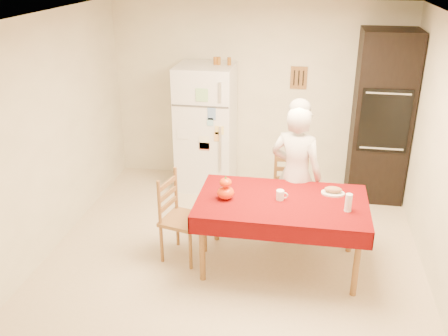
% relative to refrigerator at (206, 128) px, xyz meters
% --- Properties ---
extents(floor, '(4.50, 4.50, 0.00)m').
position_rel_refrigerator_xyz_m(floor, '(0.65, -1.88, -0.85)').
color(floor, '#CAB792').
rests_on(floor, ground).
extents(room_shell, '(4.02, 4.52, 2.51)m').
position_rel_refrigerator_xyz_m(room_shell, '(0.65, -1.88, 0.77)').
color(room_shell, '#F0E9CA').
rests_on(room_shell, ground).
extents(refrigerator, '(0.75, 0.74, 1.70)m').
position_rel_refrigerator_xyz_m(refrigerator, '(0.00, 0.00, 0.00)').
color(refrigerator, white).
rests_on(refrigerator, floor).
extents(oven_cabinet, '(0.70, 0.62, 2.20)m').
position_rel_refrigerator_xyz_m(oven_cabinet, '(2.28, 0.05, 0.25)').
color(oven_cabinet, black).
rests_on(oven_cabinet, floor).
extents(dining_table, '(1.70, 1.00, 0.76)m').
position_rel_refrigerator_xyz_m(dining_table, '(1.15, -1.83, -0.16)').
color(dining_table, brown).
rests_on(dining_table, floor).
extents(chair_far, '(0.43, 0.42, 0.95)m').
position_rel_refrigerator_xyz_m(chair_far, '(1.20, -1.04, -0.34)').
color(chair_far, brown).
rests_on(chair_far, floor).
extents(chair_left, '(0.49, 0.50, 0.95)m').
position_rel_refrigerator_xyz_m(chair_left, '(0.06, -1.83, -0.34)').
color(chair_left, brown).
rests_on(chair_left, floor).
extents(seated_woman, '(0.67, 0.54, 1.60)m').
position_rel_refrigerator_xyz_m(seated_woman, '(1.26, -1.27, -0.05)').
color(seated_woman, silver).
rests_on(seated_woman, floor).
extents(coffee_mug, '(0.08, 0.08, 0.10)m').
position_rel_refrigerator_xyz_m(coffee_mug, '(1.13, -1.81, -0.04)').
color(coffee_mug, white).
rests_on(coffee_mug, dining_table).
extents(pumpkin_lower, '(0.17, 0.17, 0.13)m').
position_rel_refrigerator_xyz_m(pumpkin_lower, '(0.59, -1.88, -0.02)').
color(pumpkin_lower, '#CA5604').
rests_on(pumpkin_lower, dining_table).
extents(pumpkin_upper, '(0.12, 0.12, 0.09)m').
position_rel_refrigerator_xyz_m(pumpkin_upper, '(0.59, -1.88, 0.09)').
color(pumpkin_upper, '#C35104').
rests_on(pumpkin_upper, pumpkin_lower).
extents(wine_glass, '(0.07, 0.07, 0.18)m').
position_rel_refrigerator_xyz_m(wine_glass, '(1.78, -1.94, -0.00)').
color(wine_glass, white).
rests_on(wine_glass, dining_table).
extents(bread_plate, '(0.24, 0.24, 0.02)m').
position_rel_refrigerator_xyz_m(bread_plate, '(1.65, -1.59, -0.08)').
color(bread_plate, white).
rests_on(bread_plate, dining_table).
extents(bread_loaf, '(0.18, 0.10, 0.06)m').
position_rel_refrigerator_xyz_m(bread_loaf, '(1.65, -1.59, -0.04)').
color(bread_loaf, tan).
rests_on(bread_loaf, bread_plate).
extents(spice_jar_left, '(0.05, 0.05, 0.10)m').
position_rel_refrigerator_xyz_m(spice_jar_left, '(0.13, 0.05, 0.90)').
color(spice_jar_left, '#93541A').
rests_on(spice_jar_left, refrigerator).
extents(spice_jar_mid, '(0.05, 0.05, 0.10)m').
position_rel_refrigerator_xyz_m(spice_jar_mid, '(0.17, 0.05, 0.90)').
color(spice_jar_mid, '#8E5519').
rests_on(spice_jar_mid, refrigerator).
extents(spice_jar_right, '(0.05, 0.05, 0.10)m').
position_rel_refrigerator_xyz_m(spice_jar_right, '(0.31, 0.05, 0.90)').
color(spice_jar_right, brown).
rests_on(spice_jar_right, refrigerator).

